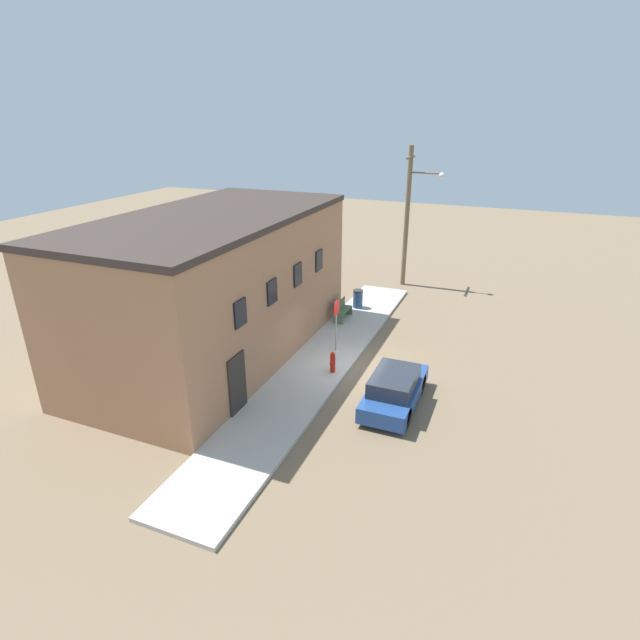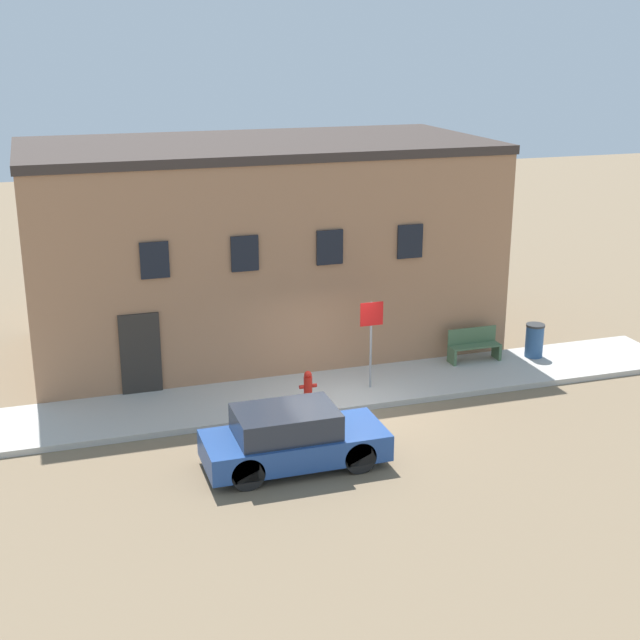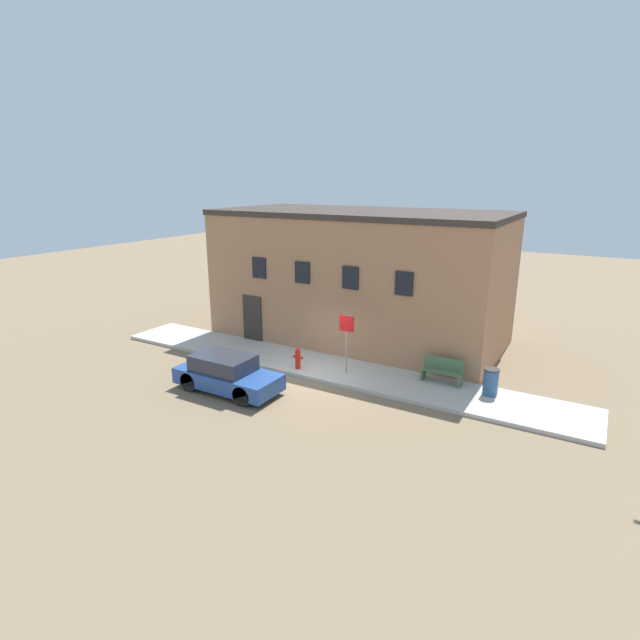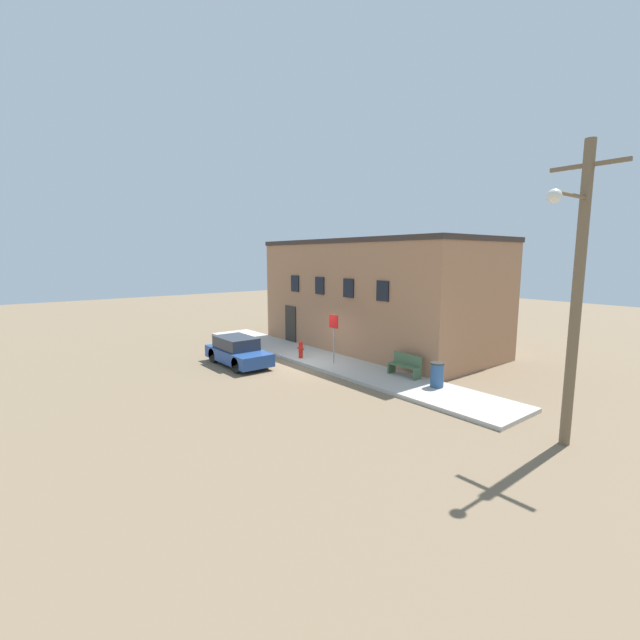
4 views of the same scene
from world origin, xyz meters
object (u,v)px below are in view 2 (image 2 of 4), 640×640
object	(u,v)px
bench	(474,345)
trash_bin	(534,340)
stop_sign	(371,329)
fire_hydrant	(308,387)
parked_car	(292,439)

from	to	relation	value
bench	trash_bin	size ratio (longest dim) A/B	1.53
stop_sign	trash_bin	size ratio (longest dim) A/B	2.40
bench	fire_hydrant	bearing A→B (deg)	-163.91
trash_bin	bench	bearing A→B (deg)	172.47
trash_bin	parked_car	xyz separation A→B (m)	(-8.18, -4.03, 0.01)
fire_hydrant	bench	xyz separation A→B (m)	(5.23, 1.51, 0.01)
bench	stop_sign	bearing A→B (deg)	-164.16
fire_hydrant	trash_bin	xyz separation A→B (m)	(6.97, 1.28, 0.05)
stop_sign	trash_bin	bearing A→B (deg)	8.12
trash_bin	stop_sign	bearing A→B (deg)	-171.88
stop_sign	trash_bin	distance (m)	5.31
fire_hydrant	stop_sign	distance (m)	2.21
fire_hydrant	trash_bin	size ratio (longest dim) A/B	0.90
trash_bin	fire_hydrant	bearing A→B (deg)	-169.62
bench	parked_car	world-z (taller)	parked_car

